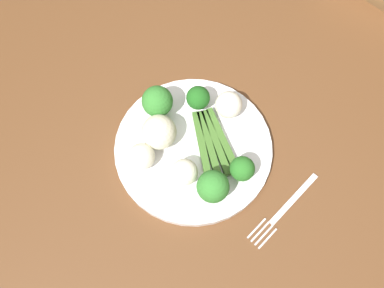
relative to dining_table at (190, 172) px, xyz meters
The scene contains 14 objects.
ground_plane 0.69m from the dining_table, ahead, with size 6.00×6.00×0.02m, color gray.
dining_table is the anchor object (origin of this frame).
chair 0.68m from the dining_table, 99.63° to the right, with size 0.46×0.46×0.87m.
plate 0.10m from the dining_table, 73.82° to the right, with size 0.28×0.28×0.01m, color white.
asparagus_bundle 0.13m from the dining_table, 121.10° to the right, with size 0.13×0.11×0.01m.
broccoli_near_center 0.18m from the dining_table, 12.06° to the right, with size 0.06×0.06×0.07m.
broccoli_front 0.17m from the dining_table, 58.19° to the right, with size 0.04×0.04×0.05m.
broccoli_right 0.17m from the dining_table, 157.98° to the left, with size 0.05×0.05×0.07m.
broccoli_outer_edge 0.17m from the dining_table, 165.42° to the right, with size 0.04×0.04×0.05m.
cauliflower_edge 0.14m from the dining_table, 122.88° to the left, with size 0.05×0.05×0.05m, color silver.
cauliflower_near_fork 0.15m from the dining_table, 19.22° to the left, with size 0.06×0.06×0.06m, color beige.
cauliflower_left 0.17m from the dining_table, 91.28° to the right, with size 0.05×0.05×0.05m, color white.
cauliflower_mid 0.16m from the dining_table, 56.47° to the left, with size 0.05×0.05×0.05m, color silver.
fork 0.21m from the dining_table, behind, with size 0.03×0.17×0.00m.
Camera 1 is at (-0.19, 0.21, 1.45)m, focal length 38.65 mm.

